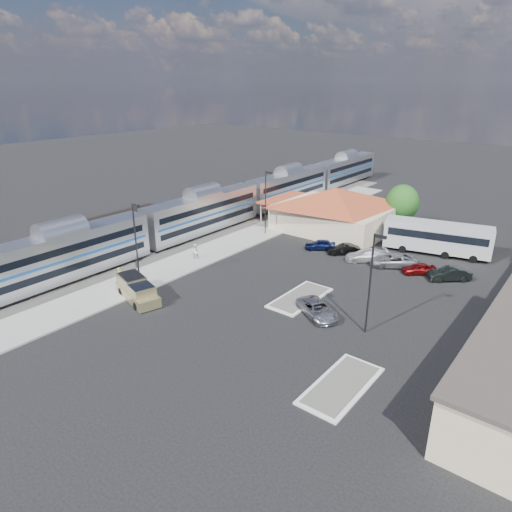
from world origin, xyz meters
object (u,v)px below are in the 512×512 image
Objects in this scene: station_depot at (335,209)px; coach_bus at (437,236)px; pickup_truck at (138,291)px; suv at (317,309)px.

coach_bus is at bearing -3.64° from station_depot.
pickup_truck is 1.29× the size of suv.
pickup_truck is 17.70m from suv.
coach_bus is (14.98, -0.95, -0.81)m from station_depot.
station_depot is 32.52m from pickup_truck.
coach_bus is at bearing -15.26° from pickup_truck.
station_depot reaches higher than coach_bus.
suv is (11.78, -24.08, -2.43)m from station_depot.
station_depot is 26.92m from suv.
station_depot is 3.64× the size of suv.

